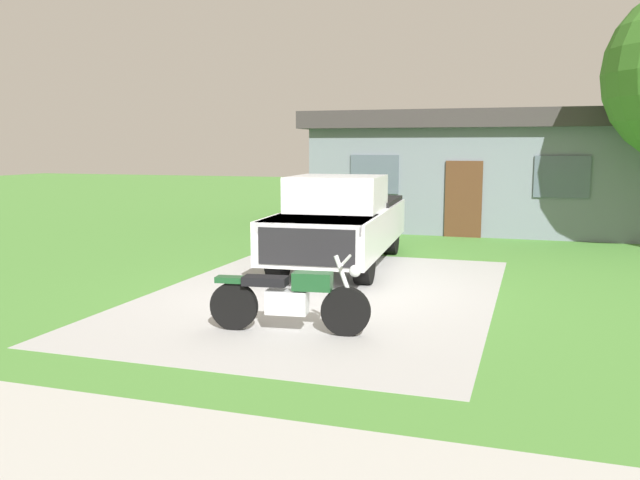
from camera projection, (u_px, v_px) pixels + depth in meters
The scene contains 6 objects.
ground_plane at pixel (324, 294), 11.28m from camera, with size 80.00×80.00×0.00m, color #4C8838.
driveway_pad at pixel (324, 294), 11.28m from camera, with size 5.66×8.27×0.01m, color #ABABAB.
sidewalk_strip at pixel (109, 442), 5.63m from camera, with size 36.00×1.80×0.01m, color #B4B4AF.
motorcycle at pixel (290, 298), 8.89m from camera, with size 2.21×0.70×1.09m.
pickup_truck at pixel (342, 220), 13.94m from camera, with size 2.40×5.75×1.90m.
neighbor_house at pixel (473, 169), 20.47m from camera, with size 9.60×5.60×3.50m.
Camera 1 is at (3.36, -10.52, 2.50)m, focal length 37.17 mm.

